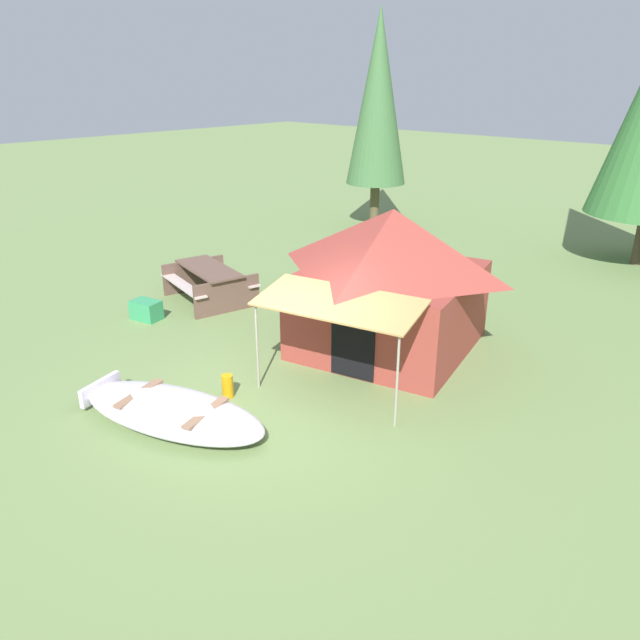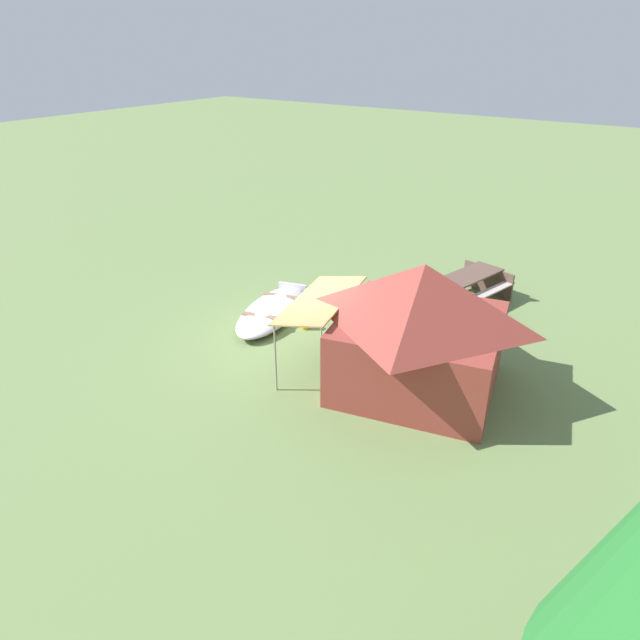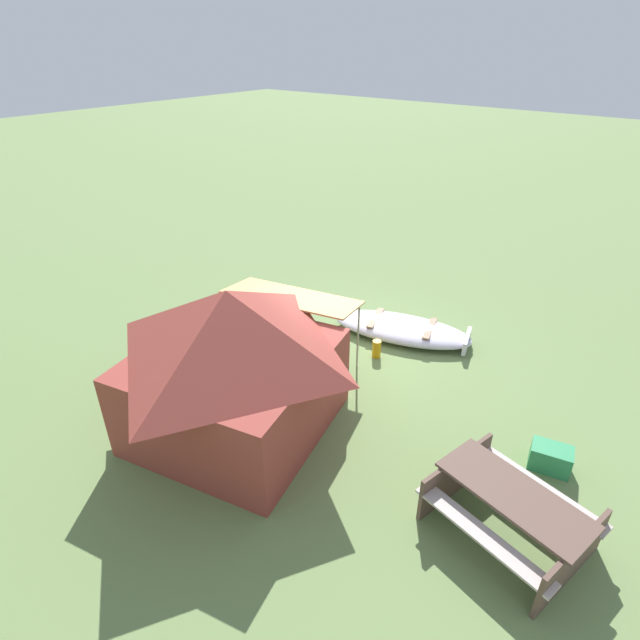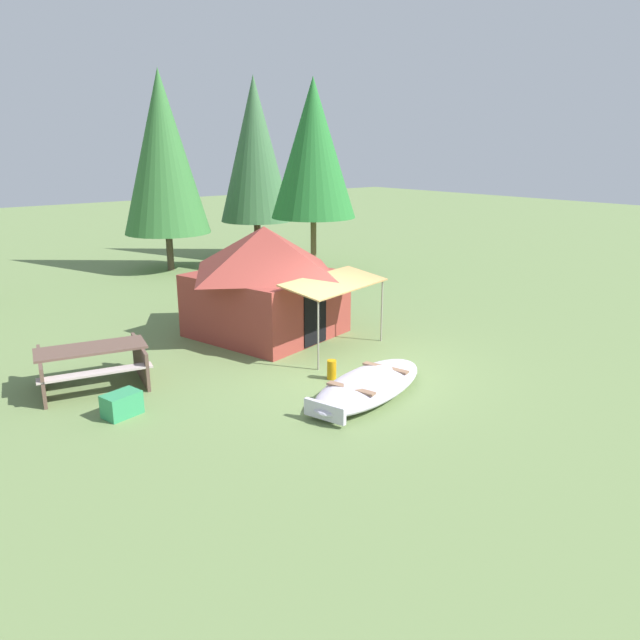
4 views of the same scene
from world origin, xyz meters
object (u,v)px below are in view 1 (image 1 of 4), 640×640
object	(u,v)px
beached_rowboat	(172,411)
picnic_table	(209,280)
cooler_box	(146,310)
fuel_can	(228,386)
canvas_cabin_tent	(390,278)
pine_tree_far_center	(378,98)

from	to	relation	value
beached_rowboat	picnic_table	distance (m)	5.02
cooler_box	fuel_can	world-z (taller)	cooler_box
canvas_cabin_tent	pine_tree_far_center	world-z (taller)	pine_tree_far_center
picnic_table	cooler_box	size ratio (longest dim) A/B	3.76
beached_rowboat	pine_tree_far_center	size ratio (longest dim) A/B	0.49
beached_rowboat	picnic_table	xyz separation A→B (m)	(-3.59, 3.50, 0.29)
picnic_table	pine_tree_far_center	world-z (taller)	pine_tree_far_center
beached_rowboat	canvas_cabin_tent	bearing A→B (deg)	80.45
picnic_table	beached_rowboat	bearing A→B (deg)	-44.29
beached_rowboat	canvas_cabin_tent	xyz separation A→B (m)	(0.70, 4.17, 1.11)
fuel_can	pine_tree_far_center	xyz separation A→B (m)	(-5.23, 10.42, 3.72)
picnic_table	fuel_can	size ratio (longest dim) A/B	5.91
pine_tree_far_center	cooler_box	bearing A→B (deg)	-80.80
fuel_can	canvas_cabin_tent	bearing A→B (deg)	77.65
canvas_cabin_tent	fuel_can	bearing A→B (deg)	-102.35
beached_rowboat	fuel_can	bearing A→B (deg)	89.46
cooler_box	pine_tree_far_center	world-z (taller)	pine_tree_far_center
pine_tree_far_center	canvas_cabin_tent	bearing A→B (deg)	-50.81
pine_tree_far_center	picnic_table	bearing A→B (deg)	-78.40
canvas_cabin_tent	picnic_table	distance (m)	4.42
beached_rowboat	canvas_cabin_tent	size ratio (longest dim) A/B	0.70
beached_rowboat	canvas_cabin_tent	distance (m)	4.37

